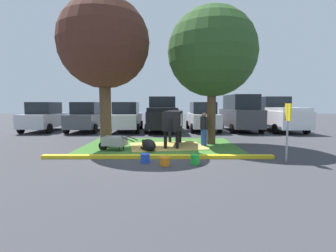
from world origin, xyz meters
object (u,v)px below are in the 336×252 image
(bucket_orange, at_px, (166,161))
(pickup_truck_black, at_px, (163,115))
(cow_holstein, at_px, (174,120))
(parking_sign, at_px, (289,121))
(hatchback_white, at_px, (204,117))
(bucket_blue, at_px, (146,158))
(pickup_truck_maroon, at_px, (279,115))
(wheelbarrow, at_px, (115,141))
(suv_dark_grey, at_px, (241,113))
(bucket_green, at_px, (196,159))
(person_handler, at_px, (205,128))
(shade_tree_right, at_px, (213,52))
(sedan_red, at_px, (127,117))
(sedan_blue, at_px, (88,117))
(sedan_silver, at_px, (46,117))
(shade_tree_left, at_px, (105,43))
(calf_lying, at_px, (149,145))

(bucket_orange, xyz_separation_m, pickup_truck_black, (-0.31, 10.16, 0.98))
(cow_holstein, relative_size, parking_sign, 1.64)
(bucket_orange, relative_size, hatchback_white, 0.07)
(bucket_blue, relative_size, pickup_truck_maroon, 0.06)
(cow_holstein, distance_m, wheelbarrow, 2.85)
(suv_dark_grey, bearing_deg, bucket_green, -113.00)
(bucket_blue, bearing_deg, parking_sign, 1.98)
(person_handler, relative_size, pickup_truck_maroon, 0.28)
(shade_tree_right, height_order, sedan_red, shade_tree_right)
(shade_tree_right, bearing_deg, wheelbarrow, -158.24)
(person_handler, height_order, sedan_blue, sedan_blue)
(shade_tree_right, distance_m, person_handler, 3.52)
(parking_sign, bearing_deg, pickup_truck_black, 114.14)
(sedan_silver, distance_m, pickup_truck_black, 8.18)
(bucket_blue, bearing_deg, pickup_truck_black, 88.07)
(bucket_orange, relative_size, suv_dark_grey, 0.07)
(bucket_green, height_order, pickup_truck_black, pickup_truck_black)
(cow_holstein, distance_m, pickup_truck_maroon, 9.90)
(sedan_blue, bearing_deg, pickup_truck_maroon, 1.77)
(shade_tree_right, distance_m, hatchback_white, 6.79)
(shade_tree_left, xyz_separation_m, parking_sign, (6.65, -2.91, -3.14))
(pickup_truck_black, bearing_deg, parking_sign, -65.86)
(suv_dark_grey, bearing_deg, bucket_orange, -117.15)
(sedan_blue, height_order, sedan_red, same)
(calf_lying, distance_m, sedan_silver, 10.85)
(sedan_red, distance_m, pickup_truck_black, 2.50)
(shade_tree_left, relative_size, bucket_blue, 20.39)
(bucket_blue, distance_m, hatchback_white, 10.27)
(shade_tree_left, bearing_deg, calf_lying, -27.23)
(calf_lying, distance_m, pickup_truck_black, 7.77)
(parking_sign, distance_m, sedan_blue, 13.24)
(person_handler, distance_m, wheelbarrow, 3.98)
(bucket_green, relative_size, pickup_truck_maroon, 0.06)
(wheelbarrow, bearing_deg, parking_sign, -17.68)
(shade_tree_left, distance_m, pickup_truck_maroon, 12.93)
(shade_tree_right, xyz_separation_m, bucket_blue, (-2.77, -3.79, -4.10))
(sedan_blue, relative_size, hatchback_white, 1.00)
(wheelbarrow, relative_size, pickup_truck_black, 0.30)
(parking_sign, height_order, bucket_green, parking_sign)
(parking_sign, distance_m, suv_dark_grey, 9.55)
(bucket_orange, bearing_deg, cow_holstein, 84.68)
(pickup_truck_black, height_order, pickup_truck_maroon, same)
(hatchback_white, bearing_deg, bucket_blue, -108.09)
(sedan_red, relative_size, suv_dark_grey, 0.96)
(pickup_truck_maroon, bearing_deg, shade_tree_left, -147.38)
(shade_tree_left, bearing_deg, bucket_green, -42.56)
(person_handler, distance_m, pickup_truck_maroon, 9.03)
(pickup_truck_black, bearing_deg, sedan_red, -172.61)
(cow_holstein, xyz_separation_m, calf_lying, (-1.03, -1.30, -0.92))
(shade_tree_right, bearing_deg, pickup_truck_maroon, 46.33)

